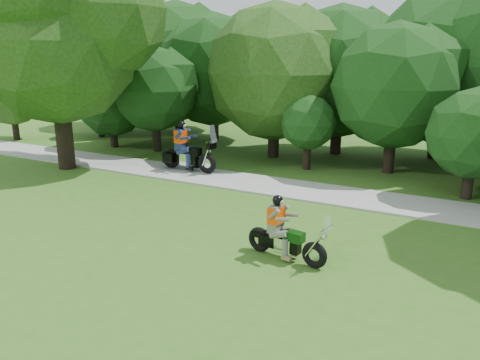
% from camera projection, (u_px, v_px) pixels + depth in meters
% --- Properties ---
extents(ground, '(100.00, 100.00, 0.00)m').
position_uv_depth(ground, '(187.00, 300.00, 9.00)').
color(ground, '#37651C').
rests_on(ground, ground).
extents(walkway, '(60.00, 2.20, 0.06)m').
position_uv_depth(walkway, '(323.00, 193.00, 15.78)').
color(walkway, gray).
rests_on(walkway, ground).
extents(tree_line, '(39.33, 11.89, 7.69)m').
position_uv_depth(tree_line, '(380.00, 75.00, 20.46)').
color(tree_line, black).
rests_on(tree_line, ground).
extents(big_tree_west, '(8.64, 6.56, 9.96)m').
position_uv_depth(big_tree_west, '(60.00, 22.00, 18.16)').
color(big_tree_west, black).
rests_on(big_tree_west, ground).
extents(chopper_motorcycle, '(2.09, 0.69, 1.49)m').
position_uv_depth(chopper_motorcycle, '(282.00, 236.00, 10.69)').
color(chopper_motorcycle, black).
rests_on(chopper_motorcycle, ground).
extents(touring_motorcycle, '(2.59, 0.75, 1.97)m').
position_uv_depth(touring_motorcycle, '(185.00, 153.00, 18.60)').
color(touring_motorcycle, black).
rests_on(touring_motorcycle, walkway).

